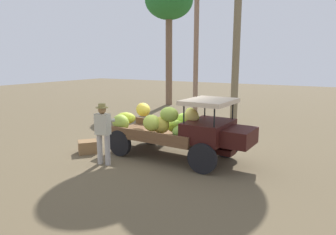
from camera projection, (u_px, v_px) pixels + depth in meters
The scene contains 5 objects.
ground_plane at pixel (168, 153), 9.58m from camera, with size 60.00×60.00×0.00m, color brown.
truck at pixel (181, 129), 8.90m from camera, with size 4.53×1.93×1.84m.
farmer at pixel (103, 130), 8.42m from camera, with size 0.52×0.48×1.74m.
wooden_crate at pixel (88, 147), 9.62m from camera, with size 0.57×0.49×0.39m, color olive.
forest_tree_0 at pixel (169, 3), 18.95m from camera, with size 3.02×3.02×7.83m.
Camera 1 is at (4.59, -7.97, 2.90)m, focal length 32.39 mm.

